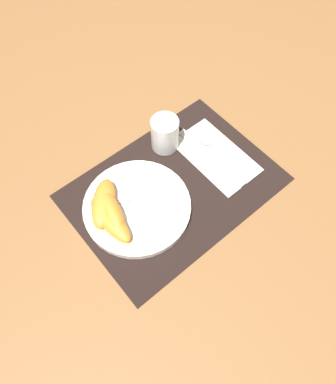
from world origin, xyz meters
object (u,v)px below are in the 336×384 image
at_px(citrus_wedge_2, 111,220).
at_px(fork, 132,197).
at_px(spoon, 211,143).
at_px(knife, 213,158).
at_px(citrus_wedge_0, 104,204).
at_px(citrus_wedge_1, 111,211).
at_px(plate, 137,207).
at_px(juice_glass, 165,135).

bearing_deg(citrus_wedge_2, fork, 16.53).
bearing_deg(fork, spoon, 0.46).
distance_m(knife, fork, 0.21).
distance_m(spoon, citrus_wedge_0, 0.30).
distance_m(spoon, citrus_wedge_1, 0.29).
relative_size(plate, citrus_wedge_1, 1.92).
distance_m(knife, citrus_wedge_2, 0.28).
xyz_separation_m(juice_glass, spoon, (0.08, -0.07, -0.03)).
distance_m(juice_glass, fork, 0.17).
bearing_deg(spoon, plate, -174.56).
xyz_separation_m(plate, citrus_wedge_1, (-0.05, 0.01, 0.03)).
distance_m(fork, citrus_wedge_2, 0.07).
bearing_deg(citrus_wedge_1, citrus_wedge_2, -131.68).
distance_m(spoon, citrus_wedge_2, 0.31).
distance_m(plate, citrus_wedge_2, 0.07).
xyz_separation_m(spoon, fork, (-0.23, -0.00, 0.01)).
height_order(juice_glass, citrus_wedge_0, juice_glass).
height_order(fork, citrus_wedge_0, citrus_wedge_0).
bearing_deg(knife, juice_glass, 118.35).
distance_m(plate, citrus_wedge_1, 0.06).
relative_size(citrus_wedge_1, citrus_wedge_2, 0.92).
bearing_deg(spoon, knife, -127.56).
relative_size(plate, spoon, 1.34).
xyz_separation_m(plate, citrus_wedge_0, (-0.06, 0.04, 0.02)).
bearing_deg(plate, citrus_wedge_1, 164.41).
height_order(juice_glass, citrus_wedge_2, juice_glass).
relative_size(fork, citrus_wedge_2, 1.23).
bearing_deg(plate, juice_glass, 31.04).
xyz_separation_m(knife, fork, (-0.21, 0.03, 0.01)).
bearing_deg(citrus_wedge_1, plate, -15.59).
bearing_deg(spoon, juice_glass, 139.32).
relative_size(plate, citrus_wedge_2, 1.77).
height_order(plate, juice_glass, juice_glass).
relative_size(juice_glass, spoon, 0.48).
bearing_deg(citrus_wedge_2, juice_glass, 22.90).
relative_size(juice_glass, knife, 0.40).
bearing_deg(fork, plate, -101.47).
xyz_separation_m(spoon, citrus_wedge_2, (-0.31, -0.02, 0.02)).
bearing_deg(spoon, citrus_wedge_2, -175.70).
bearing_deg(citrus_wedge_0, citrus_wedge_2, -106.27).
bearing_deg(citrus_wedge_0, fork, -16.98).
xyz_separation_m(knife, spoon, (0.03, 0.03, 0.00)).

